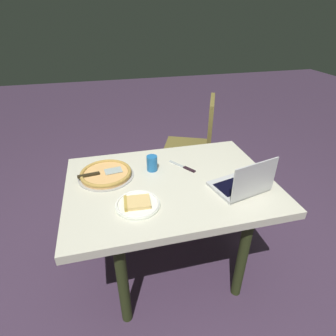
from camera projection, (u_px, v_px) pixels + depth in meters
ground_plane at (170, 260)px, 2.00m from camera, size 12.00×12.00×0.00m
dining_table at (170, 192)px, 1.68m from camera, size 1.25×0.89×0.70m
laptop at (243, 184)px, 1.53m from camera, size 0.34×0.30×0.23m
pizza_plate at (137, 204)px, 1.43m from camera, size 0.24×0.24×0.04m
pizza_tray at (106, 174)px, 1.68m from camera, size 0.35×0.35×0.04m
table_knife at (185, 167)px, 1.78m from camera, size 0.14×0.19×0.01m
drink_cup at (152, 163)px, 1.73m from camera, size 0.07×0.07×0.10m
chair_near at (197, 141)px, 2.55m from camera, size 0.58×0.58×0.94m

